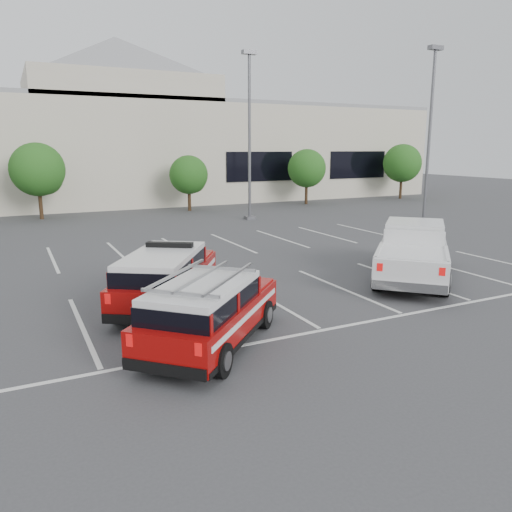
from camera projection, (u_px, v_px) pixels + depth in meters
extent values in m
plane|color=#3B3B3E|center=(270.00, 300.00, 15.05)|extent=(120.00, 120.00, 0.00)
cube|color=silver|center=(215.00, 268.00, 18.99)|extent=(23.00, 15.00, 0.01)
cube|color=beige|center=(94.00, 154.00, 42.23)|extent=(60.00, 15.00, 8.00)
cube|color=gray|center=(90.00, 103.00, 41.35)|extent=(60.00, 15.00, 0.30)
cube|color=beige|center=(118.00, 92.00, 40.72)|extent=(14.00, 12.00, 2.00)
pyramid|color=gray|center=(116.00, 58.00, 40.17)|extent=(15.98, 15.98, 3.20)
cylinder|color=#3F2B19|center=(41.00, 205.00, 31.96)|extent=(0.24, 0.24, 1.84)
sphere|color=#285717|center=(37.00, 169.00, 31.49)|extent=(3.37, 3.37, 3.37)
sphere|color=#285717|center=(45.00, 177.00, 31.94)|extent=(2.24, 2.24, 2.24)
cylinder|color=#3F2B19|center=(189.00, 200.00, 36.33)|extent=(0.24, 0.24, 1.51)
sphere|color=#285717|center=(189.00, 175.00, 35.94)|extent=(2.77, 2.77, 2.77)
sphere|color=#285717|center=(193.00, 180.00, 36.38)|extent=(1.85, 1.85, 1.85)
cylinder|color=#3F2B19|center=(306.00, 194.00, 40.65)|extent=(0.24, 0.24, 1.67)
sphere|color=#285717|center=(307.00, 168.00, 40.21)|extent=(3.07, 3.07, 3.07)
sphere|color=#285717|center=(310.00, 174.00, 40.66)|extent=(2.05, 2.05, 2.05)
cylinder|color=#3F2B19|center=(401.00, 188.00, 44.96)|extent=(0.24, 0.24, 1.84)
sphere|color=#285717|center=(402.00, 163.00, 44.48)|extent=(3.37, 3.37, 3.37)
sphere|color=#285717|center=(404.00, 169.00, 44.94)|extent=(2.24, 2.24, 2.24)
cube|color=#59595E|center=(250.00, 218.00, 32.08)|extent=(0.60, 0.60, 0.20)
cylinder|color=#59595E|center=(249.00, 140.00, 31.04)|extent=(0.18, 0.18, 10.00)
cube|color=#59595E|center=(249.00, 52.00, 29.95)|extent=(0.90, 0.40, 0.24)
cube|color=#59595E|center=(423.00, 221.00, 30.72)|extent=(0.60, 0.60, 0.20)
cylinder|color=#59595E|center=(429.00, 139.00, 29.68)|extent=(0.18, 0.18, 10.00)
cube|color=#59595E|center=(436.00, 48.00, 28.60)|extent=(0.90, 0.40, 0.24)
cube|color=#8C0706|center=(168.00, 281.00, 14.49)|extent=(4.32, 5.30, 0.78)
cube|color=black|center=(162.00, 265.00, 13.91)|extent=(3.39, 3.97, 0.41)
cube|color=silver|center=(162.00, 255.00, 13.85)|extent=(3.32, 3.89, 0.15)
cube|color=black|center=(170.00, 245.00, 14.60)|extent=(1.30, 0.96, 0.14)
cube|color=silver|center=(413.00, 255.00, 17.45)|extent=(5.99, 6.01, 0.91)
cube|color=black|center=(415.00, 233.00, 17.84)|extent=(2.99, 2.99, 0.48)
cube|color=silver|center=(415.00, 224.00, 17.77)|extent=(2.93, 2.93, 0.17)
cube|color=#8C0706|center=(212.00, 317.00, 11.48)|extent=(4.50, 4.54, 0.76)
cube|color=black|center=(203.00, 299.00, 10.94)|extent=(3.39, 3.41, 0.40)
cube|color=silver|center=(203.00, 287.00, 10.89)|extent=(3.32, 3.34, 0.14)
cube|color=#A5A5A8|center=(202.00, 276.00, 10.83)|extent=(3.21, 3.22, 0.05)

